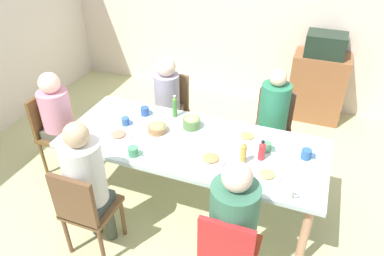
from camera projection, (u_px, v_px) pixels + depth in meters
The scene contains 31 objects.
ground_plane at pixel (192, 201), 3.68m from camera, with size 6.67×6.67×0.00m, color #BDC087.
wall_back at pixel (256, 9), 4.87m from camera, with size 5.80×0.12×2.60m, color beige.
dining_table at pixel (192, 148), 3.31m from camera, with size 2.39×0.96×0.74m.
chair_0 at pixel (170, 107), 4.25m from camera, with size 0.40×0.40×0.90m.
person_0 at pixel (167, 96), 4.07m from camera, with size 0.30×0.30×1.17m.
chair_1 at pixel (272, 127), 3.89m from camera, with size 0.40×0.40×0.90m.
person_1 at pixel (273, 114), 3.71m from camera, with size 0.30×0.30×1.21m.
chair_2 at pixel (85, 208), 2.90m from camera, with size 0.40×0.40×0.90m.
person_2 at pixel (86, 178), 2.84m from camera, with size 0.32×0.32×1.27m.
chair_3 at pixel (54, 129), 3.86m from camera, with size 0.40×0.40×0.90m.
person_3 at pixel (58, 114), 3.73m from camera, with size 0.31×0.31×1.18m.
chair_4 at pixel (228, 252), 2.55m from camera, with size 0.40×0.40×0.90m.
person_4 at pixel (233, 219), 2.49m from camera, with size 0.34×0.34×1.25m.
plate_0 at pixel (267, 175), 2.87m from camera, with size 0.22×0.22×0.04m.
plate_1 at pixel (247, 137), 3.31m from camera, with size 0.23×0.23×0.04m.
plate_2 at pixel (118, 135), 3.33m from camera, with size 0.25×0.25×0.04m.
plate_3 at pixel (85, 139), 3.29m from camera, with size 0.25×0.25×0.04m.
plate_4 at pixel (211, 159), 3.04m from camera, with size 0.26×0.26×0.04m.
bowl_0 at pixel (192, 122), 3.44m from camera, with size 0.17×0.17×0.12m.
bowl_1 at pixel (157, 128), 3.39m from camera, with size 0.18×0.18×0.08m.
cup_0 at pixel (288, 193), 2.67m from camera, with size 0.12×0.08×0.08m.
cup_1 at pixel (126, 121), 3.49m from camera, with size 0.11×0.07×0.08m.
cup_2 at pixel (307, 154), 3.05m from camera, with size 0.12×0.08×0.09m.
cup_3 at pixel (133, 152), 3.08m from camera, with size 0.12×0.09×0.08m.
cup_4 at pixel (267, 147), 3.13m from camera, with size 0.11×0.07×0.08m.
cup_5 at pixel (145, 111), 3.64m from camera, with size 0.12×0.08×0.09m.
bottle_0 at pixel (262, 151), 3.02m from camera, with size 0.06×0.06×0.18m.
bottle_1 at pixel (243, 153), 2.96m from camera, with size 0.05×0.05×0.22m.
bottle_2 at pixel (175, 107), 3.58m from camera, with size 0.05×0.05×0.23m.
side_cabinet at pixel (317, 87), 4.81m from camera, with size 0.70×0.44×0.90m, color brown.
microwave at pixel (326, 45), 4.49m from camera, with size 0.48×0.36×0.28m, color #1C2D21.
Camera 1 is at (0.94, -2.49, 2.65)m, focal length 33.79 mm.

